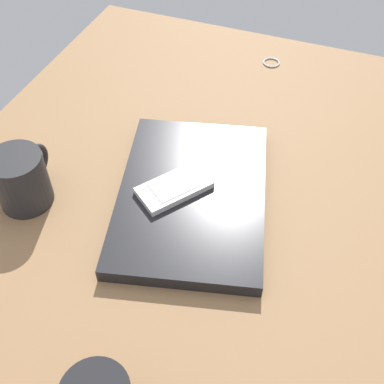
% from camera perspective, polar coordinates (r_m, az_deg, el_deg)
% --- Properties ---
extents(desk_surface, '(1.20, 0.80, 0.03)m').
position_cam_1_polar(desk_surface, '(0.79, -3.61, -3.65)').
color(desk_surface, olive).
rests_on(desk_surface, ground).
extents(laptop_closed, '(0.38, 0.31, 0.02)m').
position_cam_1_polar(laptop_closed, '(0.79, -0.00, -0.39)').
color(laptop_closed, black).
rests_on(laptop_closed, desk_surface).
extents(cell_phone_on_laptop, '(0.13, 0.12, 0.01)m').
position_cam_1_polar(cell_phone_on_laptop, '(0.78, -2.09, 0.53)').
color(cell_phone_on_laptop, silver).
rests_on(cell_phone_on_laptop, laptop_closed).
extents(key_ring, '(0.04, 0.04, 0.00)m').
position_cam_1_polar(key_ring, '(1.12, 9.20, 14.62)').
color(key_ring, silver).
rests_on(key_ring, desk_surface).
extents(coffee_mug, '(0.12, 0.08, 0.09)m').
position_cam_1_polar(coffee_mug, '(0.82, -19.17, 1.43)').
color(coffee_mug, '#262628').
rests_on(coffee_mug, desk_surface).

